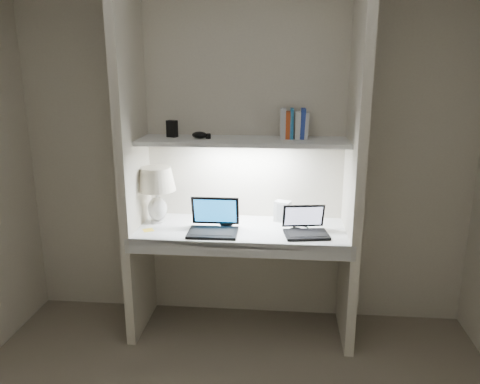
# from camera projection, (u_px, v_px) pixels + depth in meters

# --- Properties ---
(back_wall) EXTENTS (3.20, 0.01, 2.50)m
(back_wall) POSITION_uv_depth(u_px,v_px,m) (245.00, 151.00, 3.32)
(back_wall) COLOR beige
(back_wall) RESTS_ON floor
(alcove_panel_left) EXTENTS (0.06, 0.55, 2.50)m
(alcove_panel_left) POSITION_uv_depth(u_px,v_px,m) (133.00, 157.00, 3.12)
(alcove_panel_left) COLOR beige
(alcove_panel_left) RESTS_ON floor
(alcove_panel_right) EXTENTS (0.06, 0.55, 2.50)m
(alcove_panel_right) POSITION_uv_depth(u_px,v_px,m) (355.00, 161.00, 2.99)
(alcove_panel_right) COLOR beige
(alcove_panel_right) RESTS_ON floor
(desk) EXTENTS (1.40, 0.55, 0.04)m
(desk) POSITION_uv_depth(u_px,v_px,m) (242.00, 231.00, 3.19)
(desk) COLOR white
(desk) RESTS_ON alcove_panel_left
(desk_apron) EXTENTS (1.46, 0.03, 0.10)m
(desk_apron) POSITION_uv_depth(u_px,v_px,m) (238.00, 249.00, 2.95)
(desk_apron) COLOR silver
(desk_apron) RESTS_ON desk
(shelf) EXTENTS (1.40, 0.36, 0.03)m
(shelf) POSITION_uv_depth(u_px,v_px,m) (243.00, 141.00, 3.12)
(shelf) COLOR silver
(shelf) RESTS_ON back_wall
(strip_light) EXTENTS (0.60, 0.04, 0.02)m
(strip_light) POSITION_uv_depth(u_px,v_px,m) (243.00, 145.00, 3.13)
(strip_light) COLOR white
(strip_light) RESTS_ON shelf
(table_lamp) EXTENTS (0.27, 0.27, 0.39)m
(table_lamp) POSITION_uv_depth(u_px,v_px,m) (156.00, 186.00, 3.24)
(table_lamp) COLOR white
(table_lamp) RESTS_ON desk
(laptop_main) EXTENTS (0.32, 0.28, 0.22)m
(laptop_main) POSITION_uv_depth(u_px,v_px,m) (214.00, 224.00, 3.10)
(laptop_main) COLOR black
(laptop_main) RESTS_ON desk
(laptop_netbook) EXTENTS (0.31, 0.28, 0.18)m
(laptop_netbook) POSITION_uv_depth(u_px,v_px,m) (305.00, 228.00, 3.06)
(laptop_netbook) COLOR black
(laptop_netbook) RESTS_ON desk
(speaker) EXTENTS (0.13, 0.11, 0.15)m
(speaker) POSITION_uv_depth(u_px,v_px,m) (283.00, 211.00, 3.30)
(speaker) COLOR silver
(speaker) RESTS_ON desk
(mouse) EXTENTS (0.11, 0.09, 0.04)m
(mouse) POSITION_uv_depth(u_px,v_px,m) (227.00, 224.00, 3.21)
(mouse) COLOR black
(mouse) RESTS_ON desk
(cable_coil) EXTENTS (0.13, 0.13, 0.01)m
(cable_coil) POSITION_uv_depth(u_px,v_px,m) (301.00, 228.00, 3.16)
(cable_coil) COLOR black
(cable_coil) RESTS_ON desk
(sticky_note) EXTENTS (0.09, 0.09, 0.00)m
(sticky_note) POSITION_uv_depth(u_px,v_px,m) (148.00, 230.00, 3.14)
(sticky_note) COLOR yellow
(sticky_note) RESTS_ON desk
(book_row) EXTENTS (0.19, 0.13, 0.20)m
(book_row) POSITION_uv_depth(u_px,v_px,m) (294.00, 124.00, 3.13)
(book_row) COLOR silver
(book_row) RESTS_ON shelf
(shelf_box) EXTENTS (0.08, 0.07, 0.11)m
(shelf_box) POSITION_uv_depth(u_px,v_px,m) (172.00, 129.00, 3.19)
(shelf_box) COLOR black
(shelf_box) RESTS_ON shelf
(shelf_gadget) EXTENTS (0.12, 0.10, 0.05)m
(shelf_gadget) POSITION_uv_depth(u_px,v_px,m) (200.00, 135.00, 3.13)
(shelf_gadget) COLOR black
(shelf_gadget) RESTS_ON shelf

